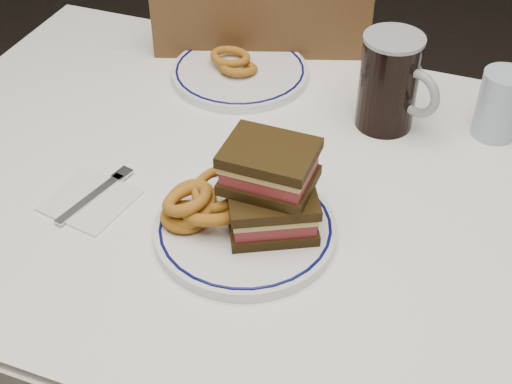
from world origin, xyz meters
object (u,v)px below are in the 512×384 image
(far_plate, at_px, (240,72))
(reuben_sandwich, at_px, (271,189))
(chair_far, at_px, (261,125))
(beer_mug, at_px, (390,82))
(main_plate, at_px, (245,229))

(far_plate, bearing_deg, reuben_sandwich, -62.66)
(chair_far, relative_size, beer_mug, 5.46)
(main_plate, height_order, beer_mug, beer_mug)
(chair_far, relative_size, reuben_sandwich, 5.96)
(reuben_sandwich, bearing_deg, chair_far, 111.21)
(chair_far, bearing_deg, far_plate, -81.84)
(chair_far, bearing_deg, reuben_sandwich, -68.79)
(main_plate, distance_m, reuben_sandwich, 0.08)
(main_plate, relative_size, beer_mug, 1.57)
(chair_far, distance_m, beer_mug, 0.53)
(main_plate, relative_size, reuben_sandwich, 1.71)
(main_plate, bearing_deg, chair_far, 107.97)
(chair_far, distance_m, far_plate, 0.33)
(beer_mug, distance_m, far_plate, 0.31)
(far_plate, bearing_deg, chair_far, 98.16)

